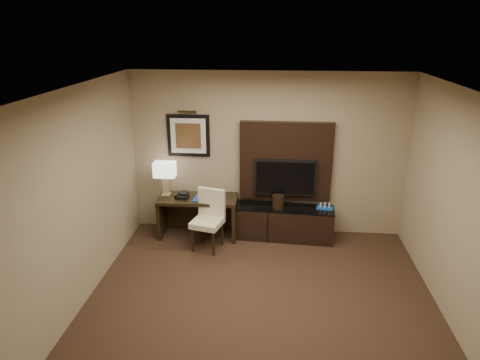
# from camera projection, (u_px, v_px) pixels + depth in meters

# --- Properties ---
(floor) EXTENTS (4.50, 5.00, 0.01)m
(floor) POSITION_uv_depth(u_px,v_px,m) (259.00, 322.00, 5.14)
(floor) COLOR #312016
(floor) RESTS_ON ground
(ceiling) EXTENTS (4.50, 5.00, 0.01)m
(ceiling) POSITION_uv_depth(u_px,v_px,m) (263.00, 96.00, 4.21)
(ceiling) COLOR silver
(ceiling) RESTS_ON wall_back
(wall_back) EXTENTS (4.50, 0.01, 2.70)m
(wall_back) POSITION_uv_depth(u_px,v_px,m) (267.00, 155.00, 7.02)
(wall_back) COLOR #9A8968
(wall_back) RESTS_ON floor
(wall_left) EXTENTS (0.01, 5.00, 2.70)m
(wall_left) POSITION_uv_depth(u_px,v_px,m) (64.00, 212.00, 4.86)
(wall_left) COLOR #9A8968
(wall_left) RESTS_ON floor
(wall_right) EXTENTS (0.01, 5.00, 2.70)m
(wall_right) POSITION_uv_depth(u_px,v_px,m) (475.00, 228.00, 4.49)
(wall_right) COLOR #9A8968
(wall_right) RESTS_ON floor
(desk) EXTENTS (1.31, 0.59, 0.69)m
(desk) POSITION_uv_depth(u_px,v_px,m) (198.00, 217.00, 7.13)
(desk) COLOR black
(desk) RESTS_ON floor
(credenza) EXTENTS (1.62, 0.54, 0.55)m
(credenza) POSITION_uv_depth(u_px,v_px,m) (284.00, 223.00, 7.08)
(credenza) COLOR black
(credenza) RESTS_ON floor
(tv_wall_panel) EXTENTS (1.50, 0.12, 1.30)m
(tv_wall_panel) POSITION_uv_depth(u_px,v_px,m) (286.00, 161.00, 6.96)
(tv_wall_panel) COLOR black
(tv_wall_panel) RESTS_ON wall_back
(tv) EXTENTS (1.00, 0.08, 0.60)m
(tv) POSITION_uv_depth(u_px,v_px,m) (285.00, 177.00, 6.96)
(tv) COLOR black
(tv) RESTS_ON tv_wall_panel
(artwork) EXTENTS (0.70, 0.04, 0.70)m
(artwork) POSITION_uv_depth(u_px,v_px,m) (189.00, 136.00, 7.00)
(artwork) COLOR black
(artwork) RESTS_ON wall_back
(picture_light) EXTENTS (0.04, 0.04, 0.30)m
(picture_light) POSITION_uv_depth(u_px,v_px,m) (187.00, 112.00, 6.83)
(picture_light) COLOR #442F15
(picture_light) RESTS_ON wall_back
(desk_chair) EXTENTS (0.56, 0.61, 0.92)m
(desk_chair) POSITION_uv_depth(u_px,v_px,m) (207.00, 222.00, 6.67)
(desk_chair) COLOR #E9E6C3
(desk_chair) RESTS_ON floor
(table_lamp) EXTENTS (0.34, 0.21, 0.53)m
(table_lamp) POSITION_uv_depth(u_px,v_px,m) (165.00, 180.00, 7.03)
(table_lamp) COLOR tan
(table_lamp) RESTS_ON desk
(desk_phone) EXTENTS (0.22, 0.20, 0.10)m
(desk_phone) POSITION_uv_depth(u_px,v_px,m) (182.00, 195.00, 6.97)
(desk_phone) COLOR black
(desk_phone) RESTS_ON desk
(blue_folder) EXTENTS (0.24, 0.32, 0.02)m
(blue_folder) POSITION_uv_depth(u_px,v_px,m) (201.00, 198.00, 6.96)
(blue_folder) COLOR #1B44B0
(blue_folder) RESTS_ON desk
(book) EXTENTS (0.16, 0.04, 0.22)m
(book) POSITION_uv_depth(u_px,v_px,m) (205.00, 192.00, 6.93)
(book) COLOR #A18F7E
(book) RESTS_ON desk
(ice_bucket) EXTENTS (0.20, 0.20, 0.22)m
(ice_bucket) POSITION_uv_depth(u_px,v_px,m) (278.00, 202.00, 6.92)
(ice_bucket) COLOR black
(ice_bucket) RESTS_ON credenza
(minibar_tray) EXTENTS (0.28, 0.20, 0.09)m
(minibar_tray) POSITION_uv_depth(u_px,v_px,m) (325.00, 206.00, 6.92)
(minibar_tray) COLOR #1849A1
(minibar_tray) RESTS_ON credenza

